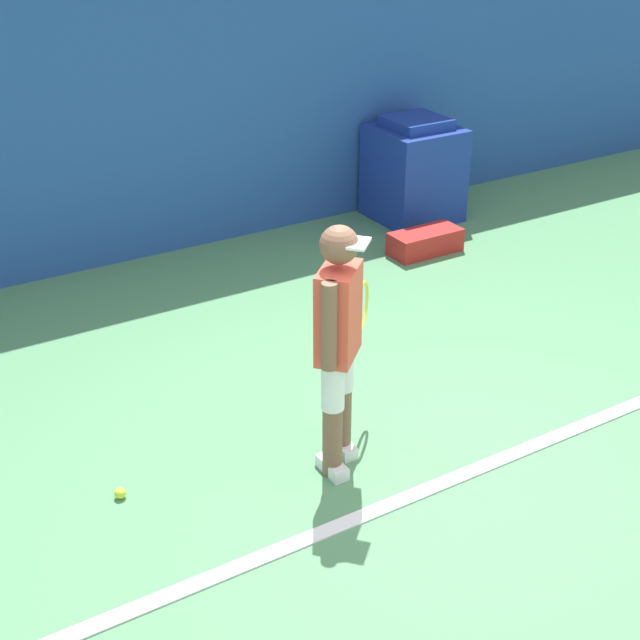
# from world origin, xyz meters

# --- Properties ---
(ground_plane) EXTENTS (24.00, 24.00, 0.00)m
(ground_plane) POSITION_xyz_m (0.00, 0.00, 0.00)
(ground_plane) COLOR #518C5B
(back_wall) EXTENTS (24.00, 0.10, 2.59)m
(back_wall) POSITION_xyz_m (0.00, 4.12, 1.29)
(back_wall) COLOR #234C99
(back_wall) RESTS_ON ground_plane
(court_baseline) EXTENTS (21.60, 0.10, 0.01)m
(court_baseline) POSITION_xyz_m (0.00, -0.06, 0.01)
(court_baseline) COLOR white
(court_baseline) RESTS_ON ground_plane
(tennis_player) EXTENTS (0.76, 0.72, 1.56)m
(tennis_player) POSITION_xyz_m (-0.42, 0.46, 0.86)
(tennis_player) COLOR brown
(tennis_player) RESTS_ON ground_plane
(tennis_ball) EXTENTS (0.07, 0.07, 0.07)m
(tennis_ball) POSITION_xyz_m (-1.70, 0.81, 0.03)
(tennis_ball) COLOR #D1E533
(tennis_ball) RESTS_ON ground_plane
(covered_chair) EXTENTS (0.80, 0.80, 1.04)m
(covered_chair) POSITION_xyz_m (2.49, 3.62, 0.50)
(covered_chair) COLOR navy
(covered_chair) RESTS_ON ground_plane
(equipment_bag) EXTENTS (0.69, 0.31, 0.22)m
(equipment_bag) POSITION_xyz_m (2.03, 2.80, 0.11)
(equipment_bag) COLOR #B2231E
(equipment_bag) RESTS_ON ground_plane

